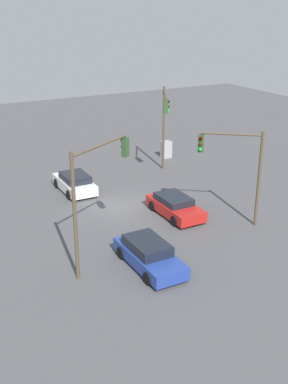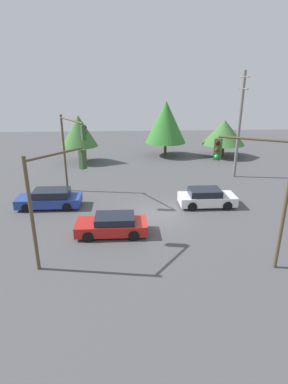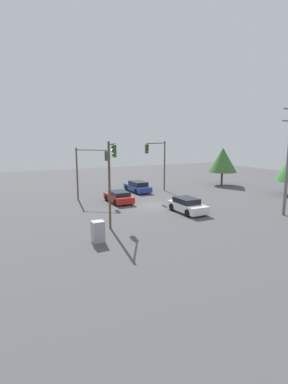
# 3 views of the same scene
# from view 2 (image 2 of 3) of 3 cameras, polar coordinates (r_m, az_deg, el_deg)

# --- Properties ---
(ground_plane) EXTENTS (80.00, 80.00, 0.00)m
(ground_plane) POSITION_cam_2_polar(r_m,az_deg,el_deg) (21.37, 2.16, -4.60)
(ground_plane) COLOR #4C4C4F
(sedan_red) EXTENTS (2.03, 4.39, 1.26)m
(sedan_red) POSITION_cam_2_polar(r_m,az_deg,el_deg) (18.80, -6.06, -6.23)
(sedan_red) COLOR red
(sedan_red) RESTS_ON ground_plane
(sedan_white) EXTENTS (2.03, 4.25, 1.38)m
(sedan_white) POSITION_cam_2_polar(r_m,az_deg,el_deg) (23.34, 11.80, -1.06)
(sedan_white) COLOR silver
(sedan_white) RESTS_ON ground_plane
(sedan_blue) EXTENTS (2.02, 4.73, 1.39)m
(sedan_blue) POSITION_cam_2_polar(r_m,az_deg,el_deg) (23.73, -17.47, -1.23)
(sedan_blue) COLOR #233D93
(sedan_blue) RESTS_ON ground_plane
(traffic_signal_main) EXTENTS (4.11, 2.58, 6.52)m
(traffic_signal_main) POSITION_cam_2_polar(r_m,az_deg,el_deg) (24.38, -13.72, 9.09)
(traffic_signal_main) COLOR brown
(traffic_signal_main) RESTS_ON ground_plane
(traffic_signal_cross) EXTENTS (1.93, 3.30, 6.72)m
(traffic_signal_cross) POSITION_cam_2_polar(r_m,az_deg,el_deg) (15.39, 21.01, 2.24)
(traffic_signal_cross) COLOR brown
(traffic_signal_cross) RESTS_ON ground_plane
(traffic_signal_aux) EXTENTS (3.07, 2.50, 5.89)m
(traffic_signal_aux) POSITION_cam_2_polar(r_m,az_deg,el_deg) (15.70, -16.72, 1.06)
(traffic_signal_aux) COLOR brown
(traffic_signal_aux) RESTS_ON ground_plane
(utility_pole_tall) EXTENTS (2.20, 0.28, 10.00)m
(utility_pole_tall) POSITION_cam_2_polar(r_m,az_deg,el_deg) (30.52, 17.74, 12.35)
(utility_pole_tall) COLOR slate
(utility_pole_tall) RESTS_ON ground_plane
(tree_left) EXTENTS (5.11, 5.11, 6.87)m
(tree_left) POSITION_cam_2_polar(r_m,az_deg,el_deg) (38.51, 4.18, 13.16)
(tree_left) COLOR #4C3823
(tree_left) RESTS_ON ground_plane
(tree_corner) EXTENTS (4.20, 4.20, 5.48)m
(tree_corner) POSITION_cam_2_polar(r_m,az_deg,el_deg) (35.94, -12.29, 11.31)
(tree_corner) COLOR brown
(tree_corner) RESTS_ON ground_plane
(tree_far) EXTENTS (5.31, 5.31, 4.61)m
(tree_far) POSITION_cam_2_polar(r_m,az_deg,el_deg) (39.43, 14.97, 10.94)
(tree_far) COLOR #4C3823
(tree_far) RESTS_ON ground_plane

